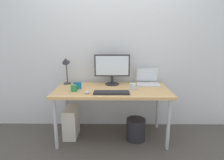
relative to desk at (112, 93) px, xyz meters
The scene contains 13 objects.
ground_plane 0.66m from the desk, ahead, with size 6.00×6.00×0.00m, color #4C4742.
back_wall 0.77m from the desk, 90.00° to the left, with size 4.40×0.04×2.60m, color silver.
desk is the anchor object (origin of this frame).
monitor 0.38m from the desk, 89.37° to the left, with size 0.50×0.20×0.44m.
laptop 0.59m from the desk, 25.04° to the left, with size 0.32×0.26×0.23m.
desk_lamp 0.78m from the desk, 160.95° to the left, with size 0.11×0.16×0.42m.
keyboard 0.23m from the desk, 91.37° to the right, with size 0.44×0.14×0.02m, color #232328.
mouse 0.39m from the desk, 143.90° to the right, with size 0.06×0.09×0.03m, color silver.
coffee_mug 0.51m from the desk, 165.84° to the right, with size 0.11×0.08×0.08m.
glass_cup 0.30m from the desk, 10.66° to the right, with size 0.12×0.08×0.08m.
photo_frame 0.48m from the desk, behind, with size 0.11×0.02×0.09m, color #1E72BF.
computer_tower 0.73m from the desk, behind, with size 0.18×0.36×0.42m, color silver.
wastebasket 0.61m from the desk, 10.85° to the right, with size 0.26×0.26×0.30m, color #232328.
Camera 1 is at (0.02, -2.49, 1.41)m, focal length 30.71 mm.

